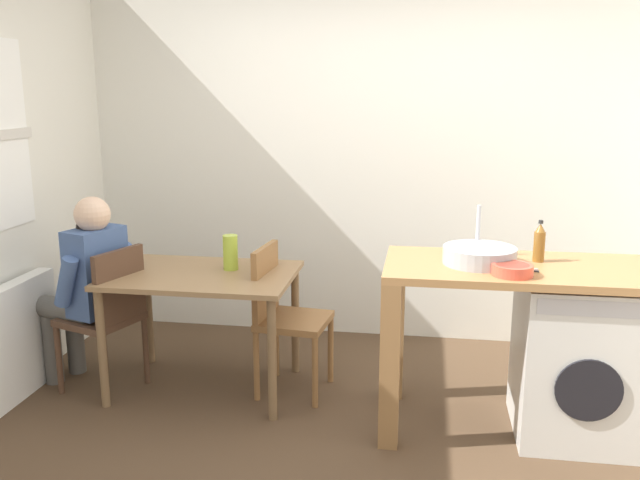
% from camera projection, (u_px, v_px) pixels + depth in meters
% --- Properties ---
extents(ground_plane, '(5.46, 5.46, 0.00)m').
position_uv_depth(ground_plane, '(347.00, 451.00, 3.43)').
color(ground_plane, '#4C3826').
extents(wall_back, '(4.60, 0.10, 2.70)m').
position_uv_depth(wall_back, '(377.00, 154.00, 4.81)').
color(wall_back, silver).
rests_on(wall_back, ground_plane).
extents(radiator, '(0.10, 0.80, 0.70)m').
position_uv_depth(radiator, '(14.00, 342.00, 3.95)').
color(radiator, white).
rests_on(radiator, ground_plane).
extents(dining_table, '(1.10, 0.76, 0.74)m').
position_uv_depth(dining_table, '(203.00, 288.00, 4.01)').
color(dining_table, olive).
rests_on(dining_table, ground_plane).
extents(chair_person_seat, '(0.51, 0.51, 0.90)m').
position_uv_depth(chair_person_seat, '(109.00, 312.00, 4.01)').
color(chair_person_seat, '#4C3323').
rests_on(chair_person_seat, ground_plane).
extents(chair_opposite, '(0.44, 0.44, 0.90)m').
position_uv_depth(chair_opposite, '(282.00, 311.00, 4.02)').
color(chair_opposite, olive).
rests_on(chair_opposite, ground_plane).
extents(seated_person, '(0.56, 0.54, 1.20)m').
position_uv_depth(seated_person, '(87.00, 282.00, 4.04)').
color(seated_person, '#595651').
rests_on(seated_person, ground_plane).
extents(kitchen_counter, '(1.50, 0.68, 0.92)m').
position_uv_depth(kitchen_counter, '(487.00, 293.00, 3.52)').
color(kitchen_counter, '#9E7042').
rests_on(kitchen_counter, ground_plane).
extents(washing_machine, '(0.60, 0.61, 0.86)m').
position_uv_depth(washing_machine, '(576.00, 358.00, 3.52)').
color(washing_machine, silver).
rests_on(washing_machine, ground_plane).
extents(sink_basin, '(0.38, 0.38, 0.09)m').
position_uv_depth(sink_basin, '(479.00, 255.00, 3.48)').
color(sink_basin, '#9EA0A5').
rests_on(sink_basin, kitchen_counter).
extents(tap, '(0.02, 0.02, 0.28)m').
position_uv_depth(tap, '(478.00, 230.00, 3.64)').
color(tap, '#B2B2B7').
rests_on(tap, kitchen_counter).
extents(bottle_tall_green, '(0.06, 0.06, 0.22)m').
position_uv_depth(bottle_tall_green, '(539.00, 243.00, 3.52)').
color(bottle_tall_green, brown).
rests_on(bottle_tall_green, kitchen_counter).
extents(mixing_bowl, '(0.20, 0.20, 0.06)m').
position_uv_depth(mixing_bowl, '(512.00, 269.00, 3.27)').
color(mixing_bowl, '#D84C38').
rests_on(mixing_bowl, kitchen_counter).
extents(vase, '(0.09, 0.09, 0.21)m').
position_uv_depth(vase, '(230.00, 252.00, 4.04)').
color(vase, '#A8C63D').
rests_on(vase, dining_table).
extents(scissors, '(0.15, 0.06, 0.01)m').
position_uv_depth(scissors, '(524.00, 270.00, 3.36)').
color(scissors, '#B2B2B7').
rests_on(scissors, kitchen_counter).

